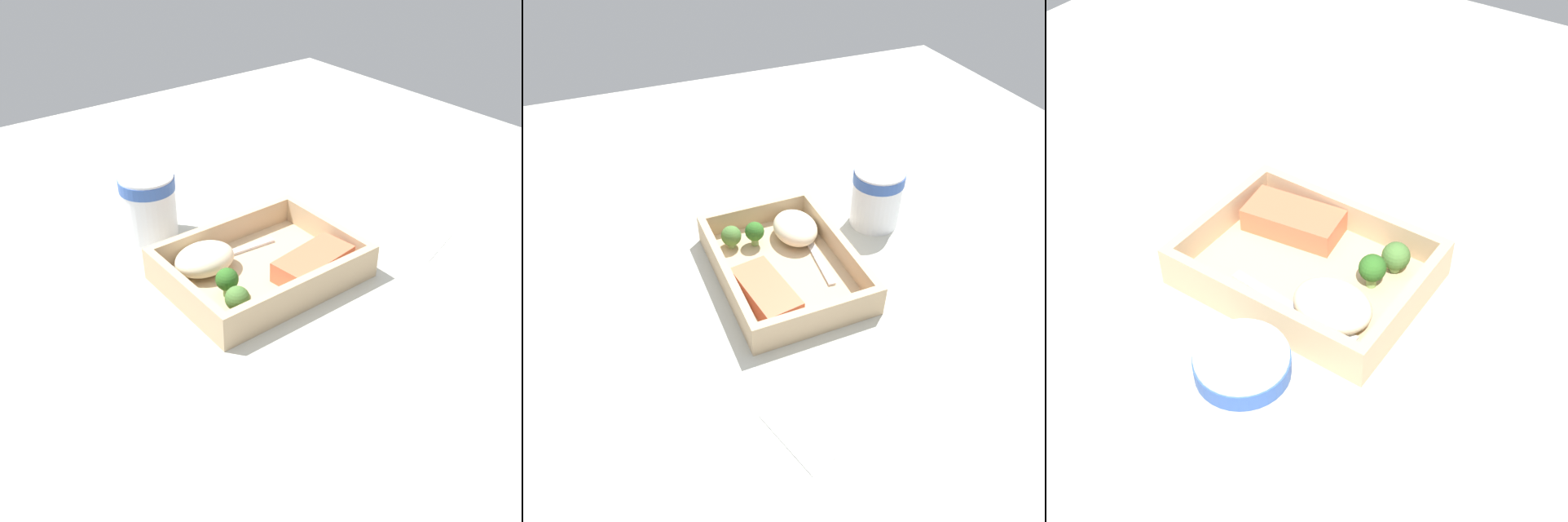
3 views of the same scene
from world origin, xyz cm
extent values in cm
cube|color=#B7B8AC|center=(0.00, 0.00, -1.00)|extent=(160.00, 160.00, 2.00)
cube|color=tan|center=(0.00, 0.00, 0.60)|extent=(26.16, 19.54, 1.20)
cube|color=tan|center=(0.00, -9.17, 3.07)|extent=(26.16, 1.20, 3.74)
cube|color=tan|center=(0.00, 9.17, 3.07)|extent=(26.16, 1.20, 3.74)
cube|color=tan|center=(-12.48, 0.00, 3.07)|extent=(1.20, 17.14, 3.74)
cube|color=tan|center=(12.48, 0.00, 3.07)|extent=(1.20, 17.14, 3.74)
cube|color=#DC6946|center=(-5.32, 4.94, 2.71)|extent=(12.12, 7.18, 3.01)
ellipsoid|color=beige|center=(6.28, -4.55, 3.20)|extent=(8.74, 6.82, 3.99)
cylinder|color=#759C55|center=(7.14, 2.06, 2.09)|extent=(1.16, 1.16, 1.79)
sphere|color=#2D6321|center=(7.14, 2.06, 3.83)|extent=(3.07, 3.07, 3.07)
cylinder|color=#84AE66|center=(8.09, 5.65, 1.82)|extent=(1.23, 1.23, 1.24)
sphere|color=#487433|center=(8.09, 5.65, 3.33)|extent=(3.23, 3.23, 3.23)
cube|color=silver|center=(0.47, -5.71, 1.42)|extent=(12.45, 2.23, 0.44)
cube|color=silver|center=(8.34, -6.43, 1.42)|extent=(3.59, 2.50, 0.44)
cylinder|color=white|center=(6.50, -19.45, 5.14)|extent=(8.24, 8.24, 10.27)
cylinder|color=#3356A8|center=(6.50, -19.45, 8.95)|extent=(8.49, 8.49, 1.85)
cube|color=white|center=(-23.91, 3.49, 0.12)|extent=(13.52, 17.30, 0.24)
camera|label=1|loc=(43.07, 55.78, 49.60)|focal=42.00mm
camera|label=2|loc=(-53.10, 22.02, 52.89)|focal=35.00mm
camera|label=3|loc=(33.31, -48.97, 57.72)|focal=50.00mm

